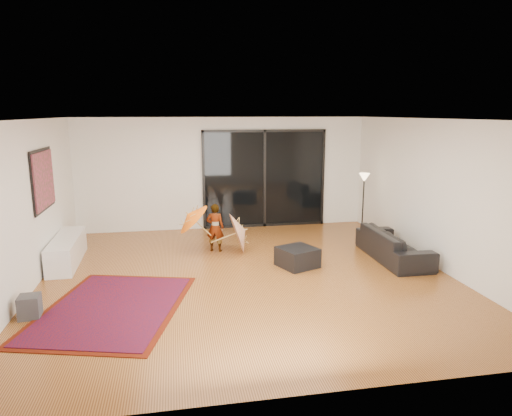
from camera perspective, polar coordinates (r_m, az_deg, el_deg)
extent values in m
plane|color=#A4642D|center=(8.08, -1.09, -8.49)|extent=(7.00, 7.00, 0.00)
plane|color=white|center=(7.57, -1.17, 11.04)|extent=(7.00, 7.00, 0.00)
plane|color=silver|center=(11.14, -4.03, 4.32)|extent=(7.00, 0.00, 7.00)
plane|color=silver|center=(4.40, 6.28, -7.58)|extent=(7.00, 0.00, 7.00)
plane|color=silver|center=(7.95, -26.87, 0.00)|extent=(0.00, 7.00, 7.00)
plane|color=silver|center=(8.96, 21.58, 1.66)|extent=(0.00, 7.00, 7.00)
cube|color=black|center=(11.28, 1.06, 3.67)|extent=(3.00, 0.04, 2.40)
cube|color=black|center=(11.15, 1.11, 9.62)|extent=(3.06, 0.06, 0.06)
cube|color=black|center=(11.49, 1.06, -2.12)|extent=(3.06, 0.06, 0.06)
cube|color=black|center=(11.26, 1.08, 3.66)|extent=(0.06, 0.06, 2.40)
cube|color=black|center=(8.85, -25.12, 3.22)|extent=(0.02, 1.28, 1.08)
cube|color=#21461C|center=(8.84, -24.99, 3.22)|extent=(0.03, 1.18, 0.98)
cube|color=white|center=(9.38, -22.56, -4.90)|extent=(0.50, 1.81, 0.50)
cube|color=#424244|center=(7.22, -26.44, -10.98)|extent=(0.30, 0.30, 0.32)
cube|color=#4F1306|center=(7.13, -17.49, -11.85)|extent=(2.51, 3.04, 0.01)
cube|color=maroon|center=(7.13, -17.49, -11.81)|extent=(2.32, 2.84, 0.02)
imported|color=black|center=(9.28, 16.81, -4.43)|extent=(0.79, 1.97, 0.57)
cube|color=black|center=(8.53, 5.20, -6.13)|extent=(0.82, 0.82, 0.36)
cylinder|color=black|center=(11.03, 13.05, -3.12)|extent=(0.25, 0.25, 0.03)
cylinder|color=black|center=(10.88, 13.21, 0.18)|extent=(0.03, 0.03, 1.33)
cone|color=#FFD899|center=(10.77, 13.38, 3.73)|extent=(0.25, 0.25, 0.19)
imported|color=#999999|center=(9.38, -5.13, -2.45)|extent=(0.42, 0.33, 0.99)
cone|color=orange|center=(9.24, -8.53, -1.23)|extent=(0.66, 0.76, 0.65)
cylinder|color=#AB8A49|center=(9.32, -8.46, -3.24)|extent=(0.37, 0.02, 0.37)
cylinder|color=#AB8A49|center=(9.22, -8.55, -0.60)|extent=(0.05, 0.02, 0.05)
cone|color=beige|center=(9.30, -1.36, -2.47)|extent=(0.45, 0.85, 0.86)
cylinder|color=#AB8A49|center=(9.40, -1.35, -4.66)|extent=(0.53, 0.02, 0.20)
cylinder|color=#AB8A49|center=(9.27, -1.36, -1.79)|extent=(0.06, 0.02, 0.04)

